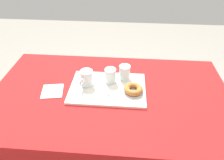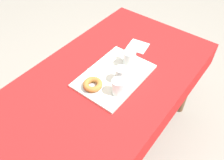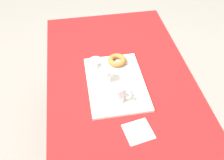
# 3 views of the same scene
# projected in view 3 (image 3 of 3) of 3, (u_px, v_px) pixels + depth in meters

# --- Properties ---
(ground_plane) EXTENTS (6.00, 6.00, 0.00)m
(ground_plane) POSITION_uv_depth(u_px,v_px,m) (119.00, 146.00, 1.97)
(ground_plane) COLOR gray
(dining_table) EXTENTS (1.42, 0.83, 0.72)m
(dining_table) POSITION_uv_depth(u_px,v_px,m) (121.00, 92.00, 1.52)
(dining_table) COLOR red
(dining_table) RESTS_ON ground
(serving_tray) EXTENTS (0.45, 0.32, 0.02)m
(serving_tray) POSITION_uv_depth(u_px,v_px,m) (116.00, 83.00, 1.43)
(serving_tray) COLOR silver
(serving_tray) RESTS_ON dining_table
(tea_mug_left) EXTENTS (0.08, 0.11, 0.10)m
(tea_mug_left) POSITION_uv_depth(u_px,v_px,m) (117.00, 94.00, 1.30)
(tea_mug_left) COLOR silver
(tea_mug_left) RESTS_ON serving_tray
(water_glass_near) EXTENTS (0.07, 0.07, 0.09)m
(water_glass_near) POSITION_uv_depth(u_px,v_px,m) (96.00, 67.00, 1.45)
(water_glass_near) COLOR silver
(water_glass_near) RESTS_ON serving_tray
(water_glass_far) EXTENTS (0.07, 0.07, 0.09)m
(water_glass_far) POSITION_uv_depth(u_px,v_px,m) (105.00, 76.00, 1.40)
(water_glass_far) COLOR silver
(water_glass_far) RESTS_ON serving_tray
(donut_plate_left) EXTENTS (0.12, 0.12, 0.01)m
(donut_plate_left) POSITION_uv_depth(u_px,v_px,m) (116.00, 63.00, 1.53)
(donut_plate_left) COLOR silver
(donut_plate_left) RESTS_ON serving_tray
(sugar_donut_left) EXTENTS (0.11, 0.11, 0.03)m
(sugar_donut_left) POSITION_uv_depth(u_px,v_px,m) (116.00, 60.00, 1.52)
(sugar_donut_left) COLOR #A3662D
(sugar_donut_left) RESTS_ON donut_plate_left
(teaspoon_near) EXTENTS (0.07, 0.12, 0.01)m
(teaspoon_near) POSITION_uv_depth(u_px,v_px,m) (129.00, 78.00, 1.45)
(teaspoon_near) COLOR silver
(teaspoon_near) RESTS_ON serving_tray
(paper_napkin) EXTENTS (0.14, 0.15, 0.01)m
(paper_napkin) POSITION_uv_depth(u_px,v_px,m) (138.00, 132.00, 1.22)
(paper_napkin) COLOR white
(paper_napkin) RESTS_ON dining_table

